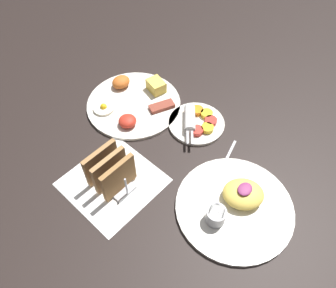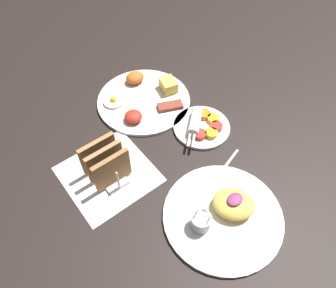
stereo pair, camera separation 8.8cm
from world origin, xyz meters
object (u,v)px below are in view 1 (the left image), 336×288
at_px(plate_breakfast, 134,102).
at_px(plate_condiments, 197,122).
at_px(plate_foreground, 236,203).
at_px(toast_rack, 110,171).

distance_m(plate_breakfast, plate_condiments, 0.21).
bearing_deg(plate_breakfast, plate_condiments, -71.64).
distance_m(plate_foreground, toast_rack, 0.32).
xyz_separation_m(plate_foreground, toast_rack, (-0.16, 0.27, 0.04)).
height_order(plate_foreground, toast_rack, toast_rack).
height_order(plate_breakfast, plate_foreground, plate_foreground).
bearing_deg(plate_breakfast, plate_foreground, -99.79).
relative_size(plate_breakfast, toast_rack, 2.49).
relative_size(plate_foreground, toast_rack, 2.47).
distance_m(plate_breakfast, toast_rack, 0.29).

